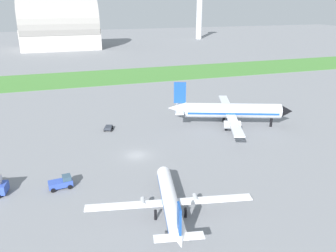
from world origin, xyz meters
TOP-DOWN VIEW (x-y plane):
  - ground_plane at (0.00, 0.00)m, footprint 600.00×600.00m
  - grass_taxiway_strip at (0.00, 71.88)m, footprint 360.00×28.00m
  - airplane_foreground_turboprop at (0.10, -20.12)m, footprint 22.53×19.38m
  - airplane_midfield_jet at (24.22, 9.02)m, footprint 28.01×28.23m
  - baggage_cart_near_gate at (-3.13, 14.97)m, footprint 2.45×2.83m
  - pushback_tug_midfield at (-13.80, -7.95)m, footprint 3.77×2.39m
  - hangar_distant at (-9.90, 163.02)m, footprint 45.12×31.91m
  - control_tower at (91.68, 188.90)m, footprint 8.00×8.00m

SIDE VIEW (x-z plane):
  - ground_plane at x=0.00m, z-range 0.00..0.00m
  - grass_taxiway_strip at x=0.00m, z-range 0.00..0.08m
  - baggage_cart_near_gate at x=-3.13m, z-range 0.12..1.02m
  - pushback_tug_midfield at x=-13.80m, z-range -0.06..1.89m
  - airplane_foreground_turboprop at x=0.10m, z-range -0.91..5.89m
  - airplane_midfield_jet at x=24.22m, z-range -1.45..8.92m
  - hangar_distant at x=-9.90m, z-range -3.07..28.84m
  - control_tower at x=91.68m, z-range 3.30..40.58m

